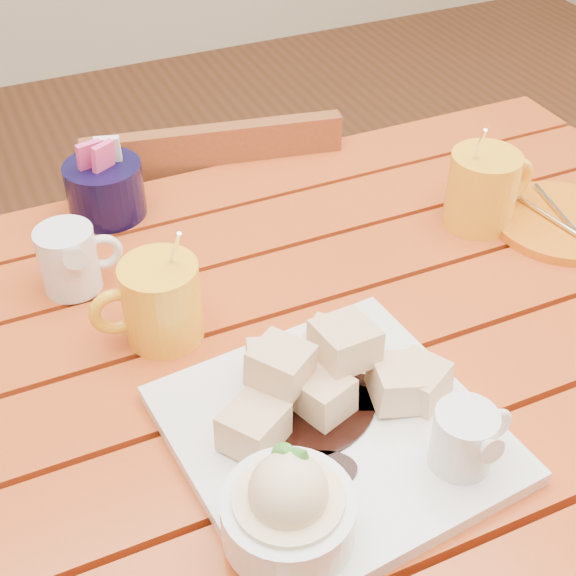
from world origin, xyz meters
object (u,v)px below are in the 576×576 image
coffee_mug_left (159,301)px  orange_saucer (563,221)px  dessert_plate (329,440)px  chair_far (216,279)px  table (303,410)px  coffee_mug_right (484,188)px

coffee_mug_left → orange_saucer: coffee_mug_left is taller
dessert_plate → chair_far: (0.12, 0.66, -0.33)m
table → dessert_plate: (-0.05, -0.16, 0.14)m
table → coffee_mug_left: size_ratio=8.42×
dessert_plate → table: bearing=72.4°
table → coffee_mug_right: coffee_mug_right is taller
coffee_mug_right → orange_saucer: size_ratio=0.82×
coffee_mug_left → chair_far: (0.20, 0.43, -0.35)m
coffee_mug_left → chair_far: size_ratio=0.18×
orange_saucer → chair_far: (-0.34, 0.44, -0.31)m
table → chair_far: 0.55m
coffee_mug_right → chair_far: 0.58m
dessert_plate → coffee_mug_right: bearing=37.4°
table → coffee_mug_right: 0.37m
coffee_mug_right → chair_far: size_ratio=0.19×
table → orange_saucer: bearing=9.1°
orange_saucer → dessert_plate: bearing=-154.1°
table → coffee_mug_left: bearing=150.5°
dessert_plate → chair_far: 0.75m
table → coffee_mug_right: bearing=21.0°
table → chair_far: size_ratio=1.49×
coffee_mug_left → chair_far: coffee_mug_left is taller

